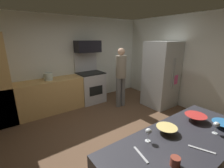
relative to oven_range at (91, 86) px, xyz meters
name	(u,v)px	position (x,y,z in m)	size (l,w,h in m)	color
ground_plane	(116,136)	(-0.47, -1.98, -0.53)	(5.20, 4.80, 0.02)	brown
wall_back	(70,61)	(-0.47, 0.36, 0.78)	(5.20, 0.12, 2.60)	silver
wall_right	(189,63)	(2.07, -1.98, 0.78)	(0.12, 4.80, 2.60)	silver
lower_cabinet_run	(45,97)	(-1.37, 0.00, -0.07)	(2.40, 0.60, 0.90)	tan
oven_range	(91,86)	(0.00, 0.00, 0.00)	(0.76, 0.65, 1.56)	#BEBDBE
microwave	(88,46)	(0.00, 0.08, 1.21)	(0.74, 0.38, 0.34)	black
refrigerator	(161,75)	(1.56, -1.46, 0.42)	(0.82, 0.80, 1.89)	silver
person_cook	(121,75)	(0.54, -0.84, 0.45)	(0.31, 0.30, 1.71)	slate
mixing_bowl_large	(223,125)	(-0.05, -3.64, 0.41)	(0.26, 0.26, 0.06)	#2D73B5
mixing_bowl_small	(166,130)	(-0.73, -3.29, 0.42)	(0.25, 0.25, 0.08)	#EBD177
mixing_bowl_prep	(195,118)	(-0.18, -3.35, 0.42)	(0.28, 0.28, 0.08)	red
wine_glass_near	(148,132)	(-1.04, -3.27, 0.50)	(0.07, 0.07, 0.16)	silver
wine_glass_mid	(216,125)	(-0.28, -3.64, 0.49)	(0.07, 0.07, 0.15)	silver
mug_coffee	(175,162)	(-1.10, -3.64, 0.42)	(0.09, 0.09, 0.09)	brown
knife_chef	(202,150)	(-0.70, -3.68, 0.39)	(0.25, 0.02, 0.01)	#B7BABF
knife_paring	(141,155)	(-1.25, -3.37, 0.39)	(0.24, 0.02, 0.01)	#B7BABF
stock_pot	(48,77)	(-1.24, 0.00, 0.48)	(0.23, 0.23, 0.19)	#B5C3B5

